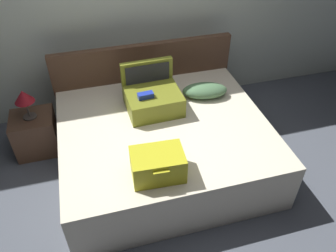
{
  "coord_description": "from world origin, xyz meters",
  "views": [
    {
      "loc": [
        -0.63,
        -2.01,
        2.62
      ],
      "look_at": [
        0.0,
        0.27,
        0.64
      ],
      "focal_mm": 36.13,
      "sensor_mm": 36.0,
      "label": 1
    }
  ],
  "objects_px": {
    "hard_case_large": "(153,97)",
    "bed": "(165,146)",
    "nightstand": "(36,133)",
    "hard_case_medium": "(158,164)",
    "pillow_near_headboard": "(205,91)",
    "table_lamp": "(24,98)"
  },
  "relations": [
    {
      "from": "hard_case_large",
      "to": "nightstand",
      "type": "distance_m",
      "value": 1.35
    },
    {
      "from": "bed",
      "to": "table_lamp",
      "type": "xyz_separation_m",
      "value": [
        -1.28,
        0.61,
        0.42
      ]
    },
    {
      "from": "nightstand",
      "to": "table_lamp",
      "type": "xyz_separation_m",
      "value": [
        0.0,
        0.0,
        0.47
      ]
    },
    {
      "from": "pillow_near_headboard",
      "to": "table_lamp",
      "type": "relative_size",
      "value": 1.46
    },
    {
      "from": "hard_case_medium",
      "to": "pillow_near_headboard",
      "type": "bearing_deg",
      "value": 55.13
    },
    {
      "from": "bed",
      "to": "nightstand",
      "type": "height_order",
      "value": "bed"
    },
    {
      "from": "hard_case_medium",
      "to": "pillow_near_headboard",
      "type": "xyz_separation_m",
      "value": [
        0.75,
        0.95,
        -0.04
      ]
    },
    {
      "from": "table_lamp",
      "to": "nightstand",
      "type": "bearing_deg",
      "value": -90.0
    },
    {
      "from": "hard_case_large",
      "to": "table_lamp",
      "type": "xyz_separation_m",
      "value": [
        -1.24,
        0.3,
        0.02
      ]
    },
    {
      "from": "nightstand",
      "to": "hard_case_large",
      "type": "bearing_deg",
      "value": -13.6
    },
    {
      "from": "hard_case_large",
      "to": "bed",
      "type": "bearing_deg",
      "value": -84.77
    },
    {
      "from": "bed",
      "to": "table_lamp",
      "type": "distance_m",
      "value": 1.48
    },
    {
      "from": "hard_case_large",
      "to": "nightstand",
      "type": "height_order",
      "value": "hard_case_large"
    },
    {
      "from": "hard_case_medium",
      "to": "pillow_near_headboard",
      "type": "distance_m",
      "value": 1.21
    },
    {
      "from": "pillow_near_headboard",
      "to": "nightstand",
      "type": "bearing_deg",
      "value": 172.23
    },
    {
      "from": "hard_case_large",
      "to": "hard_case_medium",
      "type": "xyz_separation_m",
      "value": [
        -0.17,
        -0.9,
        -0.01
      ]
    },
    {
      "from": "bed",
      "to": "pillow_near_headboard",
      "type": "bearing_deg",
      "value": 33.92
    },
    {
      "from": "hard_case_large",
      "to": "hard_case_medium",
      "type": "height_order",
      "value": "hard_case_large"
    },
    {
      "from": "hard_case_large",
      "to": "table_lamp",
      "type": "bearing_deg",
      "value": 164.47
    },
    {
      "from": "hard_case_large",
      "to": "table_lamp",
      "type": "relative_size",
      "value": 1.68
    },
    {
      "from": "hard_case_medium",
      "to": "nightstand",
      "type": "xyz_separation_m",
      "value": [
        -1.06,
        1.2,
        -0.43
      ]
    },
    {
      "from": "bed",
      "to": "hard_case_large",
      "type": "bearing_deg",
      "value": 97.16
    }
  ]
}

